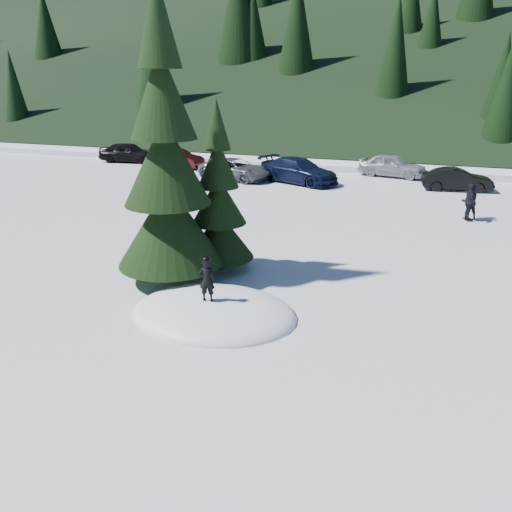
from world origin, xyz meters
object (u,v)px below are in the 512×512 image
(car_1, at_px, (177,158))
(car_3, at_px, (299,171))
(spruce_short, at_px, (219,206))
(adult_0, at_px, (470,202))
(adult_1, at_px, (470,202))
(child_skier, at_px, (207,280))
(spruce_tall, at_px, (167,173))
(car_0, at_px, (128,152))
(car_5, at_px, (457,179))
(car_2, at_px, (235,169))
(car_4, at_px, (392,165))

(car_1, bearing_deg, car_3, -97.96)
(spruce_short, height_order, car_1, spruce_short)
(adult_0, bearing_deg, adult_1, 64.75)
(spruce_short, bearing_deg, child_skier, -71.73)
(spruce_tall, xyz_separation_m, spruce_short, (1.00, 1.40, -1.22))
(child_skier, distance_m, car_3, 18.23)
(car_0, xyz_separation_m, car_5, (22.78, -2.49, -0.11))
(car_2, height_order, car_5, car_2)
(spruce_tall, relative_size, child_skier, 7.59)
(spruce_short, bearing_deg, car_0, 130.16)
(adult_1, height_order, car_3, adult_1)
(car_5, bearing_deg, adult_1, 175.41)
(spruce_tall, distance_m, car_1, 21.04)
(child_skier, height_order, adult_0, child_skier)
(adult_0, xyz_separation_m, car_5, (-0.35, 6.16, -0.15))
(spruce_short, relative_size, car_5, 1.44)
(adult_1, height_order, car_2, adult_1)
(car_0, relative_size, car_3, 0.85)
(spruce_tall, bearing_deg, car_2, 104.97)
(car_3, bearing_deg, spruce_tall, -157.02)
(spruce_short, xyz_separation_m, car_2, (-5.22, 14.38, -1.46))
(car_0, distance_m, car_3, 14.33)
(spruce_short, distance_m, car_0, 23.62)
(car_1, relative_size, car_5, 1.05)
(car_5, bearing_deg, car_1, 77.50)
(car_1, distance_m, car_3, 9.72)
(car_0, bearing_deg, car_3, -110.42)
(spruce_short, relative_size, adult_1, 3.21)
(child_skier, bearing_deg, spruce_tall, -51.53)
(car_3, distance_m, car_4, 6.41)
(adult_0, relative_size, car_4, 0.37)
(spruce_short, height_order, car_5, spruce_short)
(car_4, bearing_deg, adult_1, -144.78)
(spruce_tall, relative_size, car_5, 2.30)
(car_5, bearing_deg, car_0, 76.16)
(adult_1, distance_m, car_5, 6.59)
(car_3, bearing_deg, car_5, -62.44)
(adult_1, height_order, car_0, adult_1)
(child_skier, bearing_deg, car_4, -105.18)
(child_skier, bearing_deg, adult_1, -127.05)
(adult_0, height_order, car_0, adult_0)
(car_0, relative_size, car_5, 1.15)
(car_0, bearing_deg, adult_0, -117.40)
(spruce_short, distance_m, car_3, 14.79)
(spruce_short, relative_size, car_4, 1.29)
(spruce_tall, bearing_deg, child_skier, -43.30)
(car_1, bearing_deg, car_5, -88.42)
(adult_1, distance_m, car_4, 10.48)
(spruce_short, distance_m, child_skier, 3.73)
(car_4, xyz_separation_m, car_5, (3.77, -3.06, -0.09))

